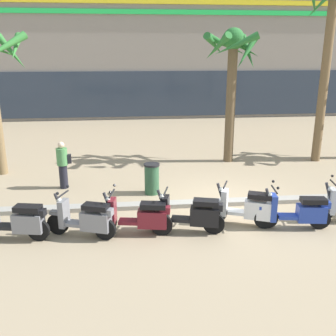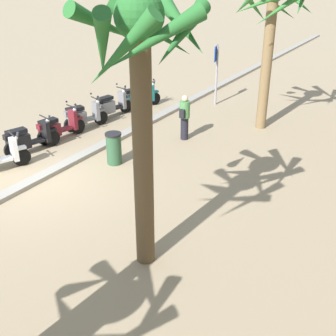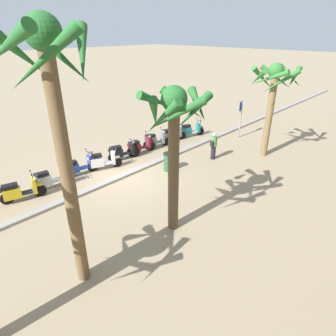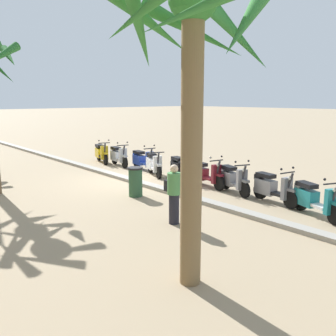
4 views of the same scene
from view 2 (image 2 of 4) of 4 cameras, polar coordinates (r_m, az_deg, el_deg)
ground_plane at (r=12.09m, az=-17.05°, el=-1.69°), size 200.00×200.00×0.00m
curb_strip at (r=12.08m, az=-17.16°, el=-1.41°), size 60.00×0.36×0.12m
scooter_teal_second_in_line at (r=17.45m, az=-4.02°, el=9.44°), size 1.74×0.89×1.17m
scooter_grey_mid_centre at (r=16.49m, az=-7.64°, el=8.31°), size 1.73×0.65×1.17m
scooter_grey_mid_rear at (r=15.41m, az=-11.39°, el=6.78°), size 1.66×0.80×1.17m
scooter_maroon_last_in_row at (r=14.57m, az=-14.60°, el=5.27°), size 1.86×0.66×1.17m
scooter_black_far_back at (r=13.80m, az=-18.34°, el=3.68°), size 1.83×0.75×1.04m
crossing_sign at (r=17.76m, az=6.50°, el=13.13°), size 0.59×0.18×2.40m
palm_tree_far_corner at (r=7.05m, az=-3.54°, el=12.99°), size 2.33×2.17×5.02m
palm_tree_by_mall_entrance at (r=14.89m, az=13.75°, el=19.12°), size 2.74×2.71×4.99m
pedestrian_by_palm_tree at (r=14.08m, az=2.24°, el=6.91°), size 0.46×0.34×1.51m
litter_bin at (r=12.49m, az=-7.27°, el=2.66°), size 0.48×0.48×0.95m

